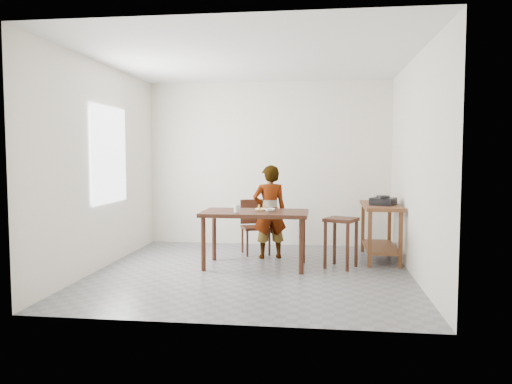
# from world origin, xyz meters

# --- Properties ---
(floor) EXTENTS (4.00, 4.00, 0.04)m
(floor) POSITION_xyz_m (0.00, 0.00, -0.02)
(floor) COLOR slate
(floor) RESTS_ON ground
(ceiling) EXTENTS (4.00, 4.00, 0.04)m
(ceiling) POSITION_xyz_m (0.00, 0.00, 2.72)
(ceiling) COLOR white
(ceiling) RESTS_ON wall_back
(wall_back) EXTENTS (4.00, 0.04, 2.70)m
(wall_back) POSITION_xyz_m (0.00, 2.02, 1.35)
(wall_back) COLOR white
(wall_back) RESTS_ON ground
(wall_front) EXTENTS (4.00, 0.04, 2.70)m
(wall_front) POSITION_xyz_m (0.00, -2.02, 1.35)
(wall_front) COLOR white
(wall_front) RESTS_ON ground
(wall_left) EXTENTS (0.04, 4.00, 2.70)m
(wall_left) POSITION_xyz_m (-2.02, 0.00, 1.35)
(wall_left) COLOR white
(wall_left) RESTS_ON ground
(wall_right) EXTENTS (0.04, 4.00, 2.70)m
(wall_right) POSITION_xyz_m (2.02, 0.00, 1.35)
(wall_right) COLOR white
(wall_right) RESTS_ON ground
(window_pane) EXTENTS (0.02, 1.10, 1.30)m
(window_pane) POSITION_xyz_m (-1.97, 0.20, 1.50)
(window_pane) COLOR white
(window_pane) RESTS_ON wall_left
(dining_table) EXTENTS (1.40, 0.80, 0.75)m
(dining_table) POSITION_xyz_m (0.00, 0.30, 0.38)
(dining_table) COLOR #371B10
(dining_table) RESTS_ON floor
(prep_counter) EXTENTS (0.50, 1.20, 0.80)m
(prep_counter) POSITION_xyz_m (1.72, 1.00, 0.40)
(prep_counter) COLOR brown
(prep_counter) RESTS_ON floor
(child) EXTENTS (0.57, 0.45, 1.35)m
(child) POSITION_xyz_m (0.14, 0.89, 0.68)
(child) COLOR silver
(child) RESTS_ON floor
(dining_chair) EXTENTS (0.51, 0.51, 0.82)m
(dining_chair) POSITION_xyz_m (-0.10, 1.16, 0.41)
(dining_chair) COLOR #371B10
(dining_chair) RESTS_ON floor
(stool) EXTENTS (0.50, 0.50, 0.67)m
(stool) POSITION_xyz_m (1.14, 0.39, 0.33)
(stool) COLOR #371B10
(stool) RESTS_ON floor
(glass_tumbler) EXTENTS (0.10, 0.10, 0.10)m
(glass_tumbler) POSITION_xyz_m (-0.22, 0.15, 0.80)
(glass_tumbler) COLOR silver
(glass_tumbler) RESTS_ON dining_table
(small_bowl) EXTENTS (0.15, 0.15, 0.04)m
(small_bowl) POSITION_xyz_m (0.20, 0.27, 0.77)
(small_bowl) COLOR white
(small_bowl) RESTS_ON dining_table
(banana) EXTENTS (0.18, 0.14, 0.06)m
(banana) POSITION_xyz_m (0.07, 0.34, 0.78)
(banana) COLOR yellow
(banana) RESTS_ON dining_table
(serving_bowl) EXTENTS (0.24, 0.24, 0.06)m
(serving_bowl) POSITION_xyz_m (1.77, 1.40, 0.83)
(serving_bowl) COLOR white
(serving_bowl) RESTS_ON prep_counter
(gas_burner) EXTENTS (0.41, 0.41, 0.10)m
(gas_burner) POSITION_xyz_m (1.73, 0.86, 0.85)
(gas_burner) COLOR black
(gas_burner) RESTS_ON prep_counter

